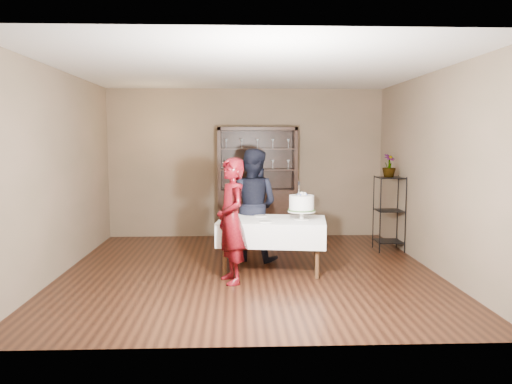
% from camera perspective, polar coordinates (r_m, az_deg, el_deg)
% --- Properties ---
extents(floor, '(5.00, 5.00, 0.00)m').
position_cam_1_polar(floor, '(6.88, -0.76, -9.02)').
color(floor, black).
rests_on(floor, ground).
extents(ceiling, '(5.00, 5.00, 0.00)m').
position_cam_1_polar(ceiling, '(6.71, -0.79, 13.87)').
color(ceiling, silver).
rests_on(ceiling, back_wall).
extents(back_wall, '(5.00, 0.02, 2.70)m').
position_cam_1_polar(back_wall, '(9.15, -1.18, 3.29)').
color(back_wall, brown).
rests_on(back_wall, floor).
extents(wall_left, '(0.02, 5.00, 2.70)m').
position_cam_1_polar(wall_left, '(7.05, -21.55, 2.07)').
color(wall_left, brown).
rests_on(wall_left, floor).
extents(wall_right, '(0.02, 5.00, 2.70)m').
position_cam_1_polar(wall_right, '(7.17, 19.64, 2.20)').
color(wall_right, brown).
rests_on(wall_right, floor).
extents(china_hutch, '(1.40, 0.48, 2.00)m').
position_cam_1_polar(china_hutch, '(8.97, 0.14, -1.16)').
color(china_hutch, black).
rests_on(china_hutch, floor).
extents(plant_etagere, '(0.42, 0.42, 1.20)m').
position_cam_1_polar(plant_etagere, '(8.29, 14.97, -2.04)').
color(plant_etagere, black).
rests_on(plant_etagere, floor).
extents(cake_table, '(1.54, 1.08, 0.71)m').
position_cam_1_polar(cake_table, '(6.80, 1.88, -4.51)').
color(cake_table, white).
rests_on(cake_table, floor).
extents(woman, '(0.54, 0.66, 1.56)m').
position_cam_1_polar(woman, '(6.20, -2.82, -3.29)').
color(woman, '#33040E').
rests_on(woman, floor).
extents(man, '(0.98, 0.88, 1.65)m').
position_cam_1_polar(man, '(7.35, -0.46, -1.47)').
color(man, black).
rests_on(man, floor).
extents(cake, '(0.38, 0.38, 0.52)m').
position_cam_1_polar(cake, '(6.73, 5.23, -1.41)').
color(cake, white).
rests_on(cake, cake_table).
extents(plate_near, '(0.22, 0.22, 0.01)m').
position_cam_1_polar(plate_near, '(6.50, 1.04, -3.41)').
color(plate_near, white).
rests_on(plate_near, cake_table).
extents(plate_far, '(0.20, 0.20, 0.01)m').
position_cam_1_polar(plate_far, '(6.99, 0.51, -2.75)').
color(plate_far, white).
rests_on(plate_far, cake_table).
extents(potted_plant, '(0.29, 0.29, 0.37)m').
position_cam_1_polar(potted_plant, '(8.21, 14.96, 2.93)').
color(potted_plant, '#3D612E').
rests_on(potted_plant, plant_etagere).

